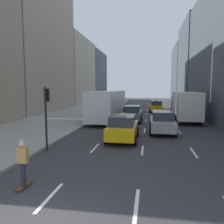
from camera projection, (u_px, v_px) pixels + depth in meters
The scene contains 12 objects.
sidewalk_left at pixel (82, 112), 32.72m from camera, with size 8.00×66.00×0.15m, color gray.
lane_markings at pixel (146, 117), 27.21m from camera, with size 5.72×56.00×0.01m.
building_row_left at pixel (43, 39), 34.98m from camera, with size 6.00×66.17×27.24m.
building_row_right at pixel (220, 45), 28.70m from camera, with size 6.00×60.94×24.70m.
taxi_lead at pixel (156, 106), 32.95m from camera, with size 2.02×4.40×1.87m.
taxi_second at pixel (123, 127), 14.86m from camera, with size 2.02×4.40×1.87m.
sedan_black_near at pixel (132, 114), 23.22m from camera, with size 2.02×4.61×1.74m.
sedan_silver_behind at pixel (162, 122), 17.40m from camera, with size 2.02×4.54×1.75m.
city_bus at pixel (108, 104), 24.75m from camera, with size 2.80×11.61×3.25m.
box_truck at pixel (185, 105), 23.80m from camera, with size 2.58×8.40×3.15m.
skateboarder at pixel (23, 161), 7.68m from camera, with size 0.36×0.80×1.75m.
traffic_light_pole at pixel (46, 108), 12.22m from camera, with size 0.24×0.42×3.60m.
Camera 1 is at (2.92, -4.32, 3.50)m, focal length 35.00 mm.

